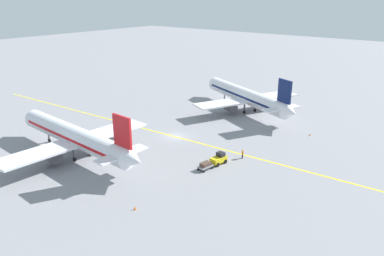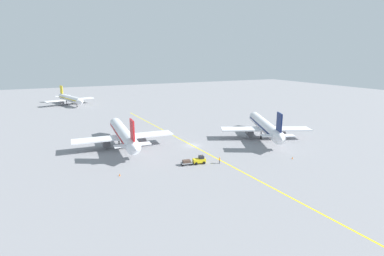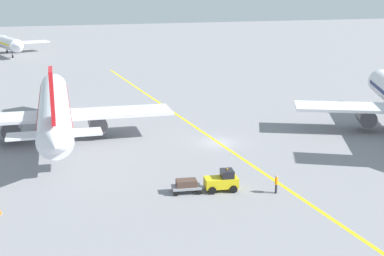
% 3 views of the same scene
% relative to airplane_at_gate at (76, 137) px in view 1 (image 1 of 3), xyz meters
% --- Properties ---
extents(ground_plane, '(400.00, 400.00, 0.00)m').
position_rel_airplane_at_gate_xyz_m(ground_plane, '(18.28, -7.41, -3.71)').
color(ground_plane, gray).
extents(apron_yellow_centreline, '(6.48, 119.87, 0.01)m').
position_rel_airplane_at_gate_xyz_m(apron_yellow_centreline, '(18.28, -7.41, -3.71)').
color(apron_yellow_centreline, yellow).
rests_on(apron_yellow_centreline, ground).
extents(airplane_at_gate, '(28.26, 35.53, 10.60)m').
position_rel_airplane_at_gate_xyz_m(airplane_at_gate, '(0.00, 0.00, 0.00)').
color(airplane_at_gate, silver).
rests_on(airplane_at_gate, ground).
extents(airplane_adjacent_stand, '(27.66, 33.59, 10.60)m').
position_rel_airplane_at_gate_xyz_m(airplane_adjacent_stand, '(42.85, -9.70, 0.00)').
color(airplane_adjacent_stand, white).
rests_on(airplane_adjacent_stand, ground).
extents(baggage_tug_white, '(3.17, 2.09, 2.11)m').
position_rel_airplane_at_gate_xyz_m(baggage_tug_white, '(13.25, -21.78, -2.81)').
color(baggage_tug_white, gold).
rests_on(baggage_tug_white, ground).
extents(baggage_cart_trailing, '(2.77, 1.74, 1.24)m').
position_rel_airplane_at_gate_xyz_m(baggage_cart_trailing, '(9.98, -21.34, -2.95)').
color(baggage_cart_trailing, gray).
rests_on(baggage_cart_trailing, ground).
extents(ground_crew_worker, '(0.40, 0.47, 1.68)m').
position_rel_airplane_at_gate_xyz_m(ground_crew_worker, '(17.66, -23.85, -2.80)').
color(ground_crew_worker, '#23232D').
rests_on(ground_crew_worker, ground).
extents(traffic_cone_near_nose, '(0.32, 0.32, 0.55)m').
position_rel_airplane_at_gate_xyz_m(traffic_cone_near_nose, '(36.04, -29.00, -3.43)').
color(traffic_cone_near_nose, orange).
rests_on(traffic_cone_near_nose, ground).
extents(traffic_cone_mid_apron, '(0.32, 0.32, 0.55)m').
position_rel_airplane_at_gate_xyz_m(traffic_cone_mid_apron, '(-5.94, -21.15, -3.43)').
color(traffic_cone_mid_apron, orange).
rests_on(traffic_cone_mid_apron, ground).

